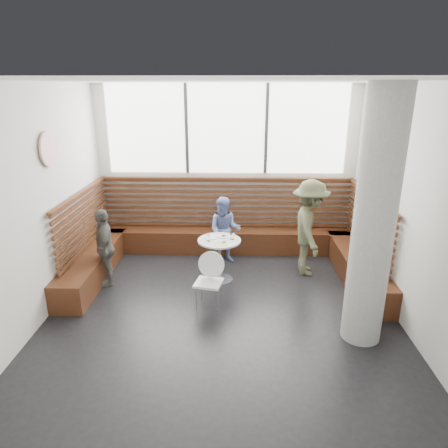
{
  "coord_description": "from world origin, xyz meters",
  "views": [
    {
      "loc": [
        0.19,
        -5.17,
        3.14
      ],
      "look_at": [
        0.0,
        1.0,
        1.0
      ],
      "focal_mm": 32.0,
      "sensor_mm": 36.0,
      "label": 1
    }
  ],
  "objects_px": {
    "concrete_column": "(374,222)",
    "cafe_chair": "(209,276)",
    "cafe_table": "(219,251)",
    "adult_man": "(309,228)",
    "child_left": "(105,247)",
    "child_back": "(225,230)"
  },
  "relations": [
    {
      "from": "cafe_table",
      "to": "cafe_chair",
      "type": "relative_size",
      "value": 0.89
    },
    {
      "from": "child_back",
      "to": "child_left",
      "type": "bearing_deg",
      "value": -148.72
    },
    {
      "from": "concrete_column",
      "to": "cafe_chair",
      "type": "distance_m",
      "value": 2.44
    },
    {
      "from": "cafe_table",
      "to": "child_left",
      "type": "distance_m",
      "value": 1.88
    },
    {
      "from": "cafe_chair",
      "to": "adult_man",
      "type": "height_order",
      "value": "adult_man"
    },
    {
      "from": "adult_man",
      "to": "concrete_column",
      "type": "bearing_deg",
      "value": -166.9
    },
    {
      "from": "cafe_table",
      "to": "adult_man",
      "type": "xyz_separation_m",
      "value": [
        1.53,
        0.34,
        0.31
      ]
    },
    {
      "from": "adult_man",
      "to": "child_left",
      "type": "distance_m",
      "value": 3.45
    },
    {
      "from": "cafe_table",
      "to": "adult_man",
      "type": "relative_size",
      "value": 0.44
    },
    {
      "from": "concrete_column",
      "to": "cafe_table",
      "type": "distance_m",
      "value": 2.7
    },
    {
      "from": "cafe_chair",
      "to": "child_back",
      "type": "height_order",
      "value": "child_back"
    },
    {
      "from": "adult_man",
      "to": "child_back",
      "type": "relative_size",
      "value": 1.35
    },
    {
      "from": "cafe_chair",
      "to": "child_back",
      "type": "bearing_deg",
      "value": 94.94
    },
    {
      "from": "cafe_chair",
      "to": "child_left",
      "type": "height_order",
      "value": "child_left"
    },
    {
      "from": "cafe_chair",
      "to": "adult_man",
      "type": "distance_m",
      "value": 2.06
    },
    {
      "from": "child_back",
      "to": "child_left",
      "type": "xyz_separation_m",
      "value": [
        -1.94,
        -0.94,
        0.03
      ]
    },
    {
      "from": "cafe_table",
      "to": "child_left",
      "type": "height_order",
      "value": "child_left"
    },
    {
      "from": "cafe_chair",
      "to": "child_left",
      "type": "xyz_separation_m",
      "value": [
        -1.75,
        0.68,
        0.16
      ]
    },
    {
      "from": "cafe_chair",
      "to": "adult_man",
      "type": "xyz_separation_m",
      "value": [
        1.66,
        1.18,
        0.35
      ]
    },
    {
      "from": "cafe_table",
      "to": "child_back",
      "type": "bearing_deg",
      "value": 84.92
    },
    {
      "from": "cafe_chair",
      "to": "cafe_table",
      "type": "bearing_deg",
      "value": 93.45
    },
    {
      "from": "cafe_table",
      "to": "cafe_chair",
      "type": "height_order",
      "value": "cafe_chair"
    }
  ]
}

